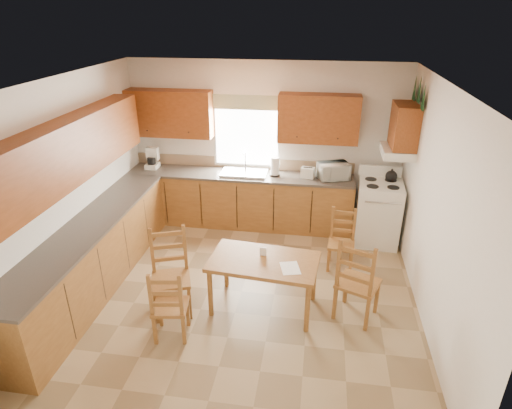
# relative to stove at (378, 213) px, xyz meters

# --- Properties ---
(floor) EXTENTS (4.50, 4.50, 0.00)m
(floor) POSITION_rel_stove_xyz_m (-1.88, -1.67, -0.49)
(floor) COLOR #977E56
(floor) RESTS_ON ground
(ceiling) EXTENTS (4.50, 4.50, 0.00)m
(ceiling) POSITION_rel_stove_xyz_m (-1.88, -1.67, 2.21)
(ceiling) COLOR #95572F
(ceiling) RESTS_ON floor
(wall_left) EXTENTS (4.50, 4.50, 0.00)m
(wall_left) POSITION_rel_stove_xyz_m (-4.13, -1.67, 0.86)
(wall_left) COLOR silver
(wall_left) RESTS_ON floor
(wall_right) EXTENTS (4.50, 4.50, 0.00)m
(wall_right) POSITION_rel_stove_xyz_m (0.37, -1.67, 0.86)
(wall_right) COLOR silver
(wall_right) RESTS_ON floor
(wall_back) EXTENTS (4.50, 4.50, 0.00)m
(wall_back) POSITION_rel_stove_xyz_m (-1.88, 0.58, 0.86)
(wall_back) COLOR silver
(wall_back) RESTS_ON floor
(wall_front) EXTENTS (4.50, 4.50, 0.00)m
(wall_front) POSITION_rel_stove_xyz_m (-1.88, -3.92, 0.86)
(wall_front) COLOR silver
(wall_front) RESTS_ON floor
(lower_cab_back) EXTENTS (3.75, 0.60, 0.88)m
(lower_cab_back) POSITION_rel_stove_xyz_m (-2.25, 0.28, -0.05)
(lower_cab_back) COLOR brown
(lower_cab_back) RESTS_ON floor
(lower_cab_left) EXTENTS (0.60, 3.60, 0.88)m
(lower_cab_left) POSITION_rel_stove_xyz_m (-3.83, -1.82, -0.05)
(lower_cab_left) COLOR brown
(lower_cab_left) RESTS_ON floor
(counter_back) EXTENTS (3.75, 0.63, 0.04)m
(counter_back) POSITION_rel_stove_xyz_m (-2.25, 0.28, 0.41)
(counter_back) COLOR #4A423B
(counter_back) RESTS_ON lower_cab_back
(counter_left) EXTENTS (0.63, 3.60, 0.04)m
(counter_left) POSITION_rel_stove_xyz_m (-3.83, -1.82, 0.41)
(counter_left) COLOR #4A423B
(counter_left) RESTS_ON lower_cab_left
(backsplash) EXTENTS (3.75, 0.01, 0.18)m
(backsplash) POSITION_rel_stove_xyz_m (-2.25, 0.57, 0.52)
(backsplash) COLOR #8C7356
(backsplash) RESTS_ON counter_back
(upper_cab_back_left) EXTENTS (1.41, 0.33, 0.75)m
(upper_cab_back_left) POSITION_rel_stove_xyz_m (-3.43, 0.41, 1.37)
(upper_cab_back_left) COLOR brown
(upper_cab_back_left) RESTS_ON wall_back
(upper_cab_back_right) EXTENTS (1.25, 0.33, 0.75)m
(upper_cab_back_right) POSITION_rel_stove_xyz_m (-1.02, 0.41, 1.37)
(upper_cab_back_right) COLOR brown
(upper_cab_back_right) RESTS_ON wall_back
(upper_cab_left) EXTENTS (0.33, 3.60, 0.75)m
(upper_cab_left) POSITION_rel_stove_xyz_m (-3.96, -1.82, 1.37)
(upper_cab_left) COLOR brown
(upper_cab_left) RESTS_ON wall_left
(upper_cab_stove) EXTENTS (0.33, 0.62, 0.62)m
(upper_cab_stove) POSITION_rel_stove_xyz_m (0.20, -0.02, 1.41)
(upper_cab_stove) COLOR brown
(upper_cab_stove) RESTS_ON wall_right
(range_hood) EXTENTS (0.44, 0.62, 0.12)m
(range_hood) POSITION_rel_stove_xyz_m (0.15, -0.02, 1.03)
(range_hood) COLOR silver
(range_hood) RESTS_ON wall_right
(window_frame) EXTENTS (1.13, 0.02, 1.18)m
(window_frame) POSITION_rel_stove_xyz_m (-2.18, 0.55, 1.06)
(window_frame) COLOR silver
(window_frame) RESTS_ON wall_back
(window_pane) EXTENTS (1.05, 0.01, 1.10)m
(window_pane) POSITION_rel_stove_xyz_m (-2.18, 0.54, 1.06)
(window_pane) COLOR white
(window_pane) RESTS_ON wall_back
(window_valance) EXTENTS (1.19, 0.01, 0.24)m
(window_valance) POSITION_rel_stove_xyz_m (-2.18, 0.52, 1.56)
(window_valance) COLOR #4F6E3D
(window_valance) RESTS_ON wall_back
(sink_basin) EXTENTS (0.75, 0.45, 0.04)m
(sink_basin) POSITION_rel_stove_xyz_m (-2.18, 0.28, 0.45)
(sink_basin) COLOR silver
(sink_basin) RESTS_ON counter_back
(pine_decal_a) EXTENTS (0.22, 0.22, 0.36)m
(pine_decal_a) POSITION_rel_stove_xyz_m (0.33, -0.34, 1.89)
(pine_decal_a) COLOR #133B1D
(pine_decal_a) RESTS_ON wall_right
(pine_decal_b) EXTENTS (0.22, 0.22, 0.36)m
(pine_decal_b) POSITION_rel_stove_xyz_m (0.33, -0.02, 1.93)
(pine_decal_b) COLOR #133B1D
(pine_decal_b) RESTS_ON wall_right
(pine_decal_c) EXTENTS (0.22, 0.22, 0.36)m
(pine_decal_c) POSITION_rel_stove_xyz_m (0.33, 0.30, 1.89)
(pine_decal_c) COLOR #133B1D
(pine_decal_c) RESTS_ON wall_right
(stove) EXTENTS (0.70, 0.72, 0.98)m
(stove) POSITION_rel_stove_xyz_m (0.00, 0.00, 0.00)
(stove) COLOR silver
(stove) RESTS_ON floor
(coffeemaker) EXTENTS (0.24, 0.28, 0.37)m
(coffeemaker) POSITION_rel_stove_xyz_m (-3.79, 0.33, 0.62)
(coffeemaker) COLOR silver
(coffeemaker) RESTS_ON counter_back
(paper_towel) EXTENTS (0.16, 0.16, 0.31)m
(paper_towel) POSITION_rel_stove_xyz_m (-1.67, 0.28, 0.59)
(paper_towel) COLOR white
(paper_towel) RESTS_ON counter_back
(toaster) EXTENTS (0.23, 0.17, 0.17)m
(toaster) POSITION_rel_stove_xyz_m (-1.14, 0.27, 0.52)
(toaster) COLOR silver
(toaster) RESTS_ON counter_back
(microwave) EXTENTS (0.52, 0.45, 0.26)m
(microwave) POSITION_rel_stove_xyz_m (-0.73, 0.28, 0.56)
(microwave) COLOR silver
(microwave) RESTS_ON counter_back
(dining_table) EXTENTS (1.35, 0.86, 0.69)m
(dining_table) POSITION_rel_stove_xyz_m (-1.55, -1.94, -0.14)
(dining_table) COLOR brown
(dining_table) RESTS_ON floor
(chair_near_left) EXTENTS (0.43, 0.42, 0.91)m
(chair_near_left) POSITION_rel_stove_xyz_m (-2.52, -2.59, -0.03)
(chair_near_left) COLOR brown
(chair_near_left) RESTS_ON floor
(chair_near_right) EXTENTS (0.59, 0.58, 1.08)m
(chair_near_right) POSITION_rel_stove_xyz_m (-0.42, -1.93, 0.05)
(chair_near_right) COLOR brown
(chair_near_right) RESTS_ON floor
(chair_far_left) EXTENTS (0.57, 0.56, 1.08)m
(chair_far_left) POSITION_rel_stove_xyz_m (-2.64, -2.18, 0.05)
(chair_far_left) COLOR brown
(chair_far_left) RESTS_ON floor
(chair_far_right) EXTENTS (0.39, 0.38, 0.88)m
(chair_far_right) POSITION_rel_stove_xyz_m (-0.58, -0.88, -0.05)
(chair_far_right) COLOR brown
(chair_far_right) RESTS_ON floor
(table_paper) EXTENTS (0.27, 0.32, 0.00)m
(table_paper) POSITION_rel_stove_xyz_m (-1.22, -2.07, 0.20)
(table_paper) COLOR white
(table_paper) RESTS_ON dining_table
(table_card) EXTENTS (0.08, 0.02, 0.11)m
(table_card) POSITION_rel_stove_xyz_m (-1.57, -1.84, 0.26)
(table_card) COLOR white
(table_card) RESTS_ON dining_table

